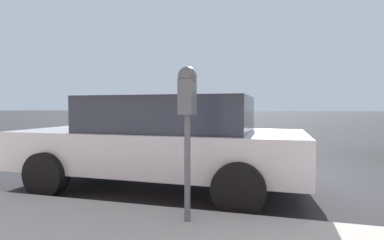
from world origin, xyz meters
name	(u,v)px	position (x,y,z in m)	size (l,w,h in m)	color
ground_plane	(279,181)	(0.00, 0.00, 0.00)	(220.00, 220.00, 0.00)	#2B2B2D
parking_meter	(187,103)	(-2.55, 0.92, 1.31)	(0.21, 0.19, 1.53)	#4C5156
car_silver	(162,140)	(-0.98, 1.79, 0.76)	(2.05, 4.40, 1.44)	#B7BABF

